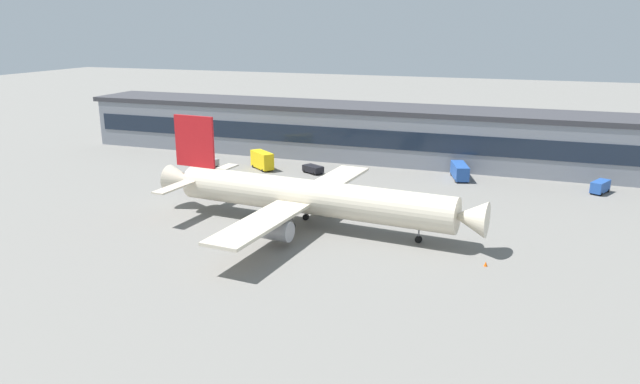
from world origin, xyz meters
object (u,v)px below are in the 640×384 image
Objects in this scene: belt_loader at (207,161)px; crew_van at (600,186)px; airliner at (307,197)px; pushback_tractor at (313,169)px; fuel_truck at (460,170)px; catering_truck at (262,159)px; traffic_cone_0 at (486,264)px.

crew_van reaches higher than belt_loader.
pushback_tractor is at bearing 108.89° from airliner.
pushback_tractor is 60.61m from crew_van.
catering_truck reaches higher than fuel_truck.
traffic_cone_0 is at bearing -30.62° from belt_loader.
pushback_tractor is at bearing 3.86° from belt_loader.
airliner is 36.95m from pushback_tractor.
pushback_tractor is 59.64m from traffic_cone_0.
catering_truck is 10.70× the size of traffic_cone_0.
airliner is at bearing -40.49° from belt_loader.
belt_loader is (-58.84, -8.16, -0.73)m from fuel_truck.
pushback_tractor is 8.03× the size of traffic_cone_0.
airliner reaches higher than fuel_truck.
traffic_cone_0 is (41.93, -42.41, -0.71)m from pushback_tractor.
traffic_cone_0 is (9.78, -48.77, -1.54)m from fuel_truck.
airliner is 6.61× the size of fuel_truck.
pushback_tractor is 32.78m from fuel_truck.
belt_loader is at bearing -176.14° from pushback_tractor.
belt_loader is at bearing 139.51° from airliner.
crew_van reaches higher than pushback_tractor.
catering_truck is at bearing -176.47° from crew_van.
airliner reaches higher than catering_truck.
pushback_tractor is at bearing -175.92° from crew_van.
crew_van is 8.30× the size of traffic_cone_0.
catering_truck is at bearing -171.69° from fuel_truck.
fuel_truck is 49.76m from traffic_cone_0.
pushback_tractor is 26.76m from belt_loader.
catering_truck is at bearing 6.53° from belt_loader.
airliner reaches higher than pushback_tractor.
pushback_tractor is at bearing 134.67° from traffic_cone_0.
crew_van is at bearing 68.37° from traffic_cone_0.
traffic_cone_0 is (-18.53, -46.73, -1.12)m from crew_van.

